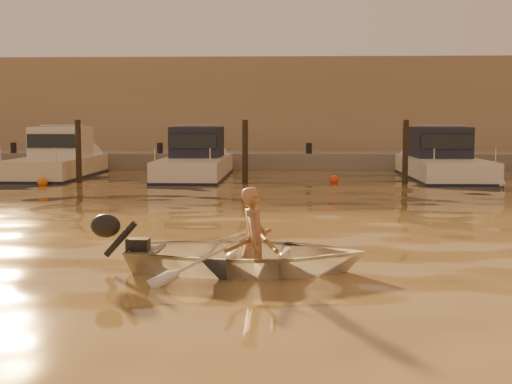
{
  "coord_description": "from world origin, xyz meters",
  "views": [
    {
      "loc": [
        1.09,
        -8.54,
        2.02
      ],
      "look_at": [
        0.57,
        3.85,
        0.75
      ],
      "focal_mm": 50.0,
      "sensor_mm": 36.0,
      "label": 1
    }
  ],
  "objects_px": {
    "person": "(254,240)",
    "moored_boat_4": "(443,160)",
    "dinghy": "(247,255)",
    "moored_boat_1": "(57,159)",
    "moored_boat_2": "(195,160)",
    "waterfront_building": "(264,111)"
  },
  "relations": [
    {
      "from": "moored_boat_2",
      "to": "person",
      "type": "bearing_deg",
      "value": -79.81
    },
    {
      "from": "dinghy",
      "to": "moored_boat_1",
      "type": "distance_m",
      "value": 16.91
    },
    {
      "from": "dinghy",
      "to": "waterfront_building",
      "type": "xyz_separation_m",
      "value": [
        -0.57,
        26.15,
        2.19
      ]
    },
    {
      "from": "moored_boat_1",
      "to": "moored_boat_4",
      "type": "xyz_separation_m",
      "value": [
        13.37,
        0.0,
        0.0
      ]
    },
    {
      "from": "moored_boat_2",
      "to": "moored_boat_4",
      "type": "bearing_deg",
      "value": 0.0
    },
    {
      "from": "waterfront_building",
      "to": "moored_boat_4",
      "type": "bearing_deg",
      "value": -59.66
    },
    {
      "from": "moored_boat_1",
      "to": "moored_boat_2",
      "type": "distance_m",
      "value": 4.87
    },
    {
      "from": "dinghy",
      "to": "person",
      "type": "relative_size",
      "value": 2.22
    },
    {
      "from": "person",
      "to": "dinghy",
      "type": "bearing_deg",
      "value": 90.0
    },
    {
      "from": "moored_boat_1",
      "to": "waterfront_building",
      "type": "bearing_deg",
      "value": 57.8
    },
    {
      "from": "moored_boat_4",
      "to": "dinghy",
      "type": "bearing_deg",
      "value": -111.18
    },
    {
      "from": "dinghy",
      "to": "waterfront_building",
      "type": "height_order",
      "value": "waterfront_building"
    },
    {
      "from": "person",
      "to": "waterfront_building",
      "type": "distance_m",
      "value": 26.24
    },
    {
      "from": "person",
      "to": "moored_boat_2",
      "type": "relative_size",
      "value": 0.2
    },
    {
      "from": "moored_boat_2",
      "to": "moored_boat_1",
      "type": "bearing_deg",
      "value": 180.0
    },
    {
      "from": "moored_boat_2",
      "to": "moored_boat_4",
      "type": "xyz_separation_m",
      "value": [
        8.5,
        0.0,
        0.0
      ]
    },
    {
      "from": "moored_boat_4",
      "to": "moored_boat_1",
      "type": "bearing_deg",
      "value": 180.0
    },
    {
      "from": "person",
      "to": "moored_boat_4",
      "type": "distance_m",
      "value": 16.22
    },
    {
      "from": "dinghy",
      "to": "moored_boat_4",
      "type": "bearing_deg",
      "value": -18.33
    },
    {
      "from": "person",
      "to": "moored_boat_4",
      "type": "height_order",
      "value": "moored_boat_4"
    },
    {
      "from": "person",
      "to": "waterfront_building",
      "type": "height_order",
      "value": "waterfront_building"
    },
    {
      "from": "moored_boat_2",
      "to": "waterfront_building",
      "type": "height_order",
      "value": "waterfront_building"
    }
  ]
}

